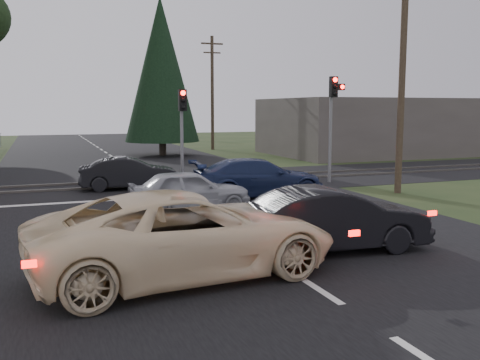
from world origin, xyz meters
name	(u,v)px	position (x,y,z in m)	size (l,w,h in m)	color
ground	(257,250)	(0.00, 0.00, 0.00)	(120.00, 120.00, 0.00)	#203216
road	(164,190)	(0.00, 10.00, 0.01)	(14.00, 100.00, 0.01)	black
rail_corridor	(154,183)	(0.00, 12.00, 0.01)	(120.00, 8.00, 0.01)	black
stop_line	(174,196)	(0.00, 8.20, 0.01)	(13.00, 0.35, 0.00)	silver
rail_near	(158,185)	(0.00, 11.20, 0.05)	(120.00, 0.12, 0.10)	#59544C
rail_far	(150,180)	(0.00, 12.80, 0.05)	(120.00, 0.12, 0.10)	#59544C
traffic_signal_right	(333,108)	(7.55, 9.47, 3.31)	(0.68, 0.48, 4.70)	slate
traffic_signal_center	(182,121)	(1.00, 10.68, 2.81)	(0.32, 0.48, 4.10)	slate
utility_pole_near	(402,71)	(8.50, 6.00, 4.73)	(1.80, 0.26, 9.00)	#4C3D2D
utility_pole_mid	(212,91)	(8.50, 30.00, 4.73)	(1.80, 0.26, 9.00)	#4C3D2D
utility_pole_far	(151,97)	(8.50, 55.00, 4.73)	(1.80, 0.26, 9.00)	#4C3D2D
conifer_tree	(161,70)	(3.50, 26.00, 5.99)	(5.20, 5.20, 11.00)	#473D33
building_right	(370,127)	(18.00, 22.00, 2.00)	(14.00, 10.00, 4.00)	#59514C
cream_coupe	(186,234)	(-2.06, -1.29, 0.85)	(2.82, 6.11, 1.70)	#F9DFB2
dark_hatchback	(332,220)	(1.61, -0.68, 0.74)	(1.57, 4.50, 1.48)	black
silver_car	(189,191)	(-0.20, 5.27, 0.67)	(1.59, 3.95, 1.34)	#A7A9AF
blue_sedan	(258,178)	(2.94, 7.00, 0.73)	(2.03, 5.01, 1.45)	#182248
dark_car_far	(129,173)	(-1.27, 10.72, 0.66)	(1.40, 4.01, 1.32)	black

